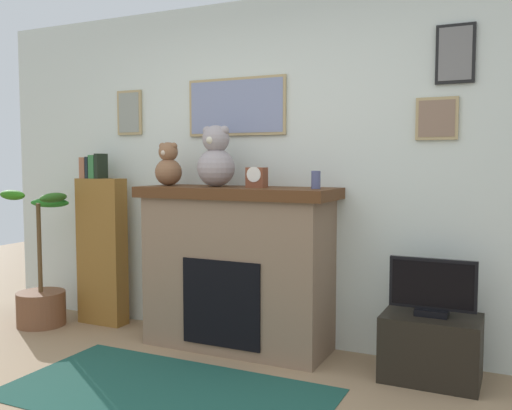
% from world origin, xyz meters
% --- Properties ---
extents(back_wall, '(5.20, 0.15, 2.60)m').
position_xyz_m(back_wall, '(-0.00, 2.00, 1.30)').
color(back_wall, silver).
rests_on(back_wall, ground_plane).
extents(fireplace, '(1.47, 0.57, 1.19)m').
position_xyz_m(fireplace, '(-0.15, 1.68, 0.60)').
color(fireplace, '#836850').
rests_on(fireplace, ground_plane).
extents(bookshelf, '(0.42, 0.16, 1.44)m').
position_xyz_m(bookshelf, '(-1.47, 1.74, 0.66)').
color(bookshelf, brown).
rests_on(bookshelf, ground_plane).
extents(potted_plant, '(0.47, 0.56, 1.15)m').
position_xyz_m(potted_plant, '(-1.90, 1.47, 0.30)').
color(potted_plant, brown).
rests_on(potted_plant, ground_plane).
extents(tv_stand, '(0.60, 0.40, 0.42)m').
position_xyz_m(tv_stand, '(1.24, 1.64, 0.21)').
color(tv_stand, black).
rests_on(tv_stand, ground_plane).
extents(television, '(0.53, 0.14, 0.36)m').
position_xyz_m(television, '(1.24, 1.64, 0.59)').
color(television, black).
rests_on(television, tv_stand).
extents(area_rug, '(1.95, 1.04, 0.01)m').
position_xyz_m(area_rug, '(-0.15, 0.75, 0.00)').
color(area_rug, '#1B4B40').
rests_on(area_rug, ground_plane).
extents(candle_jar, '(0.06, 0.06, 0.12)m').
position_xyz_m(candle_jar, '(0.46, 1.67, 1.25)').
color(candle_jar, '#4C517A').
rests_on(candle_jar, fireplace).
extents(mantel_clock, '(0.14, 0.10, 0.15)m').
position_xyz_m(mantel_clock, '(0.02, 1.66, 1.27)').
color(mantel_clock, brown).
rests_on(mantel_clock, fireplace).
extents(teddy_bear_grey, '(0.21, 0.21, 0.33)m').
position_xyz_m(teddy_bear_grey, '(-0.73, 1.66, 1.34)').
color(teddy_bear_grey, brown).
rests_on(teddy_bear_grey, fireplace).
extents(teddy_bear_cream, '(0.28, 0.28, 0.45)m').
position_xyz_m(teddy_bear_cream, '(-0.31, 1.66, 1.40)').
color(teddy_bear_cream, '#9C9192').
rests_on(teddy_bear_cream, fireplace).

